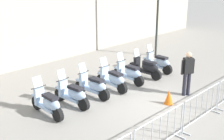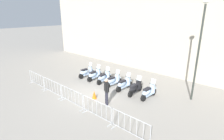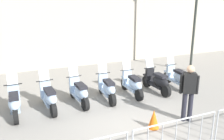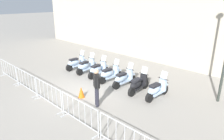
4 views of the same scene
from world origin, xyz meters
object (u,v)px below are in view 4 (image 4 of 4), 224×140
Objects in this scene: motorcycle_4 at (123,79)px; barrier_segment_4 at (125,140)px; motorcycle_6 at (156,90)px; barrier_segment_2 at (48,95)px; motorcycle_0 at (76,63)px; traffic_cone at (81,92)px; barrier_segment_3 at (79,113)px; motorcycle_1 at (86,66)px; motorcycle_5 at (138,84)px; motorcycle_2 at (98,70)px; officer_near_row_end at (97,85)px; motorcycle_3 at (109,74)px; barrier_segment_1 at (26,81)px; barrier_segment_0 at (9,71)px.

motorcycle_4 reaches higher than barrier_segment_4.
motorcycle_4 is 5.21m from barrier_segment_4.
motorcycle_6 is 0.80× the size of barrier_segment_2.
motorcycle_0 is 4.26m from traffic_cone.
traffic_cone is at bearing 144.60° from barrier_segment_3.
motorcycle_0 and motorcycle_1 have the same top height.
motorcycle_5 and motorcycle_6 have the same top height.
motorcycle_2 is 3.61m from officer_near_row_end.
barrier_segment_2 is at bearing -46.58° from motorcycle_0.
traffic_cone is at bearing -54.46° from motorcycle_2.
motorcycle_3 reaches higher than barrier_segment_3.
barrier_segment_4 is (6.70, 0.50, 0.00)m from barrier_segment_1.
barrier_segment_0 is 1.24× the size of officer_near_row_end.
motorcycle_2 is (1.03, 0.14, 0.00)m from motorcycle_1.
motorcycle_3 is 2.09m from motorcycle_5.
motorcycle_3 is 0.80× the size of barrier_segment_1.
barrier_segment_0 and barrier_segment_4 have the same top height.
motorcycle_1 reaches higher than traffic_cone.
motorcycle_3 is 2.92m from officer_near_row_end.
motorcycle_6 is at bearing 4.95° from motorcycle_1.
motorcycle_6 is 1.00× the size of officer_near_row_end.
motorcycle_5 reaches higher than barrier_segment_1.
motorcycle_1 reaches higher than barrier_segment_4.
motorcycle_2 is at bearing 6.37° from motorcycle_0.
barrier_segment_4 is (4.46, 0.33, 0.00)m from barrier_segment_2.
motorcycle_0 and motorcycle_6 have the same top height.
traffic_cone is (-0.42, -2.45, -0.18)m from motorcycle_4.
motorcycle_2 is 2.07m from motorcycle_4.
motorcycle_4 and motorcycle_6 have the same top height.
motorcycle_3 and motorcycle_5 have the same top height.
motorcycle_4 and motorcycle_5 have the same top height.
motorcycle_6 is 2.92m from officer_near_row_end.
motorcycle_6 reaches higher than traffic_cone.
motorcycle_2 is at bearing -175.80° from motorcycle_6.
officer_near_row_end reaches higher than motorcycle_2.
motorcycle_1 is 0.80× the size of barrier_segment_0.
barrier_segment_1 and barrier_segment_4 have the same top height.
motorcycle_2 is at bearing 134.18° from barrier_segment_3.
motorcycle_2 is 1.00× the size of motorcycle_4.
barrier_segment_3 is (1.49, -3.81, 0.07)m from motorcycle_4.
barrier_segment_3 is at bearing -83.45° from motorcycle_5.
motorcycle_0 is 2.09m from motorcycle_2.
motorcycle_5 is (4.15, 0.29, 0.00)m from motorcycle_1.
barrier_segment_1 is at bearing -146.43° from traffic_cone.
barrier_segment_1 is at bearing -88.13° from motorcycle_1.
motorcycle_4 is 1.05m from motorcycle_5.
motorcycle_4 is at bearing 80.17° from traffic_cone.
motorcycle_3 is (3.11, 0.27, 0.00)m from motorcycle_0.
barrier_segment_4 is (7.87, -3.26, 0.07)m from motorcycle_0.
motorcycle_6 is 0.80× the size of barrier_segment_3.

